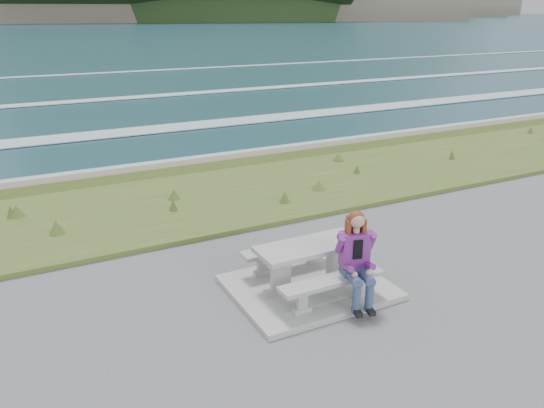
# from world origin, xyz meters

# --- Properties ---
(concrete_slab) EXTENTS (2.60, 2.10, 0.10)m
(concrete_slab) POSITION_xyz_m (0.00, 0.00, 0.05)
(concrete_slab) COLOR #9E9E99
(concrete_slab) RESTS_ON ground
(picnic_table) EXTENTS (1.80, 0.75, 0.75)m
(picnic_table) POSITION_xyz_m (0.00, 0.00, 0.68)
(picnic_table) COLOR #9E9E99
(picnic_table) RESTS_ON concrete_slab
(bench_landward) EXTENTS (1.80, 0.35, 0.45)m
(bench_landward) POSITION_xyz_m (0.00, -0.70, 0.45)
(bench_landward) COLOR #9E9E99
(bench_landward) RESTS_ON concrete_slab
(bench_seaward) EXTENTS (1.80, 0.35, 0.45)m
(bench_seaward) POSITION_xyz_m (0.00, 0.70, 0.45)
(bench_seaward) COLOR #9E9E99
(bench_seaward) RESTS_ON concrete_slab
(grass_verge) EXTENTS (160.00, 4.50, 0.22)m
(grass_verge) POSITION_xyz_m (0.00, 5.00, 0.00)
(grass_verge) COLOR #384F1D
(grass_verge) RESTS_ON ground
(shore_drop) EXTENTS (160.00, 0.80, 2.20)m
(shore_drop) POSITION_xyz_m (0.00, 7.90, 0.00)
(shore_drop) COLOR brown
(shore_drop) RESTS_ON ground
(ocean) EXTENTS (1600.00, 1600.00, 0.09)m
(ocean) POSITION_xyz_m (0.00, 25.09, -1.74)
(ocean) COLOR #1B414E
(ocean) RESTS_ON ground
(headland_range) EXTENTS (729.83, 363.95, 229.67)m
(headland_range) POSITION_xyz_m (190.19, 398.15, 9.96)
(headland_range) COLOR brown
(headland_range) RESTS_ON ground
(seated_woman) EXTENTS (0.60, 0.84, 1.50)m
(seated_woman) POSITION_xyz_m (0.37, -0.84, 0.65)
(seated_woman) COLOR navy
(seated_woman) RESTS_ON concrete_slab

